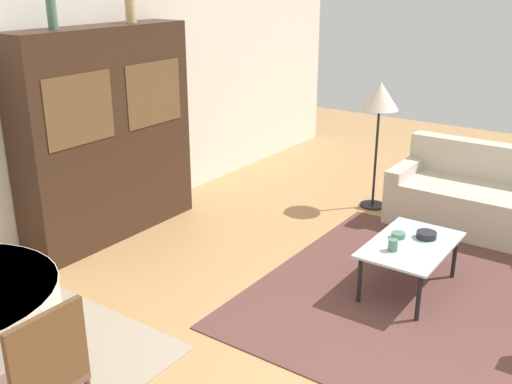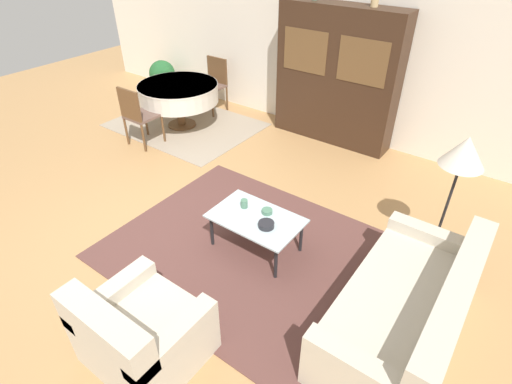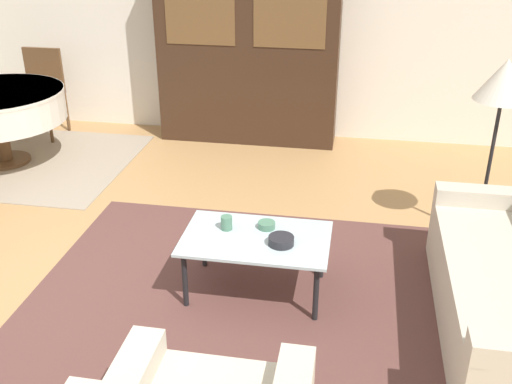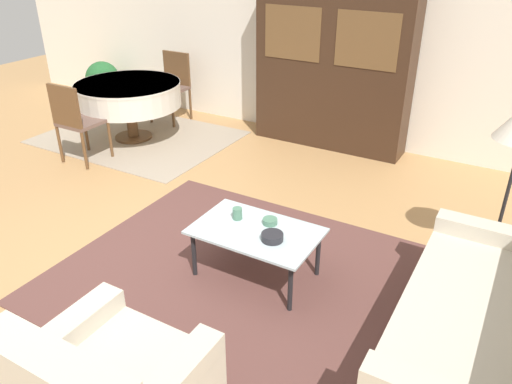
# 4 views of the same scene
# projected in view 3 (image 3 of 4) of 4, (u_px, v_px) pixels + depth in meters

# --- Properties ---
(ground_plane) EXTENTS (14.00, 14.00, 0.00)m
(ground_plane) POSITION_uv_depth(u_px,v_px,m) (72.00, 318.00, 3.80)
(ground_plane) COLOR tan
(wall_back) EXTENTS (10.00, 0.06, 2.70)m
(wall_back) POSITION_uv_depth(u_px,v_px,m) (206.00, 9.00, 6.43)
(wall_back) COLOR silver
(wall_back) RESTS_ON ground_plane
(area_rug) EXTENTS (2.82, 2.36, 0.01)m
(area_rug) POSITION_uv_depth(u_px,v_px,m) (242.00, 297.00, 4.00)
(area_rug) COLOR brown
(area_rug) RESTS_ON ground_plane
(dining_rug) EXTENTS (2.42, 1.82, 0.01)m
(dining_rug) POSITION_uv_depth(u_px,v_px,m) (12.00, 160.00, 6.12)
(dining_rug) COLOR gray
(dining_rug) RESTS_ON ground_plane
(coffee_table) EXTENTS (0.96, 0.61, 0.41)m
(coffee_table) POSITION_uv_depth(u_px,v_px,m) (256.00, 243.00, 3.90)
(coffee_table) COLOR black
(coffee_table) RESTS_ON area_rug
(display_cabinet) EXTENTS (1.89, 0.42, 2.04)m
(display_cabinet) POSITION_uv_depth(u_px,v_px,m) (248.00, 47.00, 6.27)
(display_cabinet) COLOR #382316
(display_cabinet) RESTS_ON ground_plane
(dining_chair_far) EXTENTS (0.44, 0.44, 0.94)m
(dining_chair_far) POSITION_uv_depth(u_px,v_px,m) (41.00, 87.00, 6.63)
(dining_chair_far) COLOR brown
(dining_chair_far) RESTS_ON dining_rug
(floor_lamp) EXTENTS (0.41, 0.41, 1.41)m
(floor_lamp) POSITION_uv_depth(u_px,v_px,m) (504.00, 87.00, 4.22)
(floor_lamp) COLOR black
(floor_lamp) RESTS_ON ground_plane
(cup) EXTENTS (0.08, 0.08, 0.09)m
(cup) POSITION_uv_depth(u_px,v_px,m) (227.00, 223.00, 3.96)
(cup) COLOR #4C7A60
(cup) RESTS_ON coffee_table
(bowl) EXTENTS (0.16, 0.16, 0.06)m
(bowl) POSITION_uv_depth(u_px,v_px,m) (281.00, 241.00, 3.79)
(bowl) COLOR #232328
(bowl) RESTS_ON coffee_table
(bowl_small) EXTENTS (0.11, 0.11, 0.04)m
(bowl_small) POSITION_uv_depth(u_px,v_px,m) (267.00, 225.00, 3.98)
(bowl_small) COLOR #4C7A60
(bowl_small) RESTS_ON coffee_table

